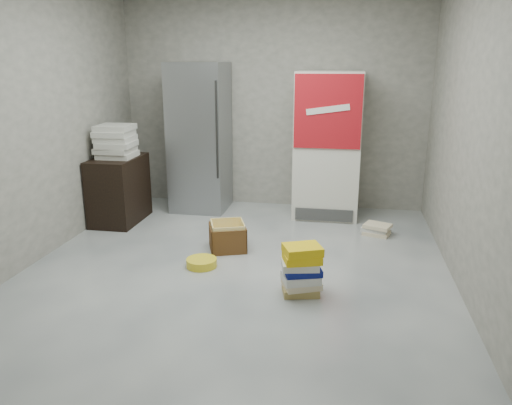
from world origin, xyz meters
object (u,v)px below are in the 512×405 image
Objects in this scene: coke_cooler at (328,145)px; phonebook_stack_main at (301,270)px; steel_fridge at (200,138)px; cardboard_box at (228,238)px; wood_shelf at (119,190)px.

phonebook_stack_main is (-0.10, -2.34, -0.68)m from coke_cooler.
phonebook_stack_main is at bearing -92.38° from coke_cooler.
steel_fridge is 4.25× the size of phonebook_stack_main.
cardboard_box is (0.69, -1.43, -0.83)m from steel_fridge.
wood_shelf reaches higher than phonebook_stack_main.
coke_cooler reaches higher than wood_shelf.
wood_shelf is at bearing -138.69° from steel_fridge.
cardboard_box is (-0.86, 0.91, -0.10)m from phonebook_stack_main.
phonebook_stack_main reaches higher than cardboard_box.
steel_fridge reaches higher than cardboard_box.
wood_shelf reaches higher than cardboard_box.
coke_cooler is at bearing 72.01° from phonebook_stack_main.
cardboard_box is at bearing -64.08° from steel_fridge.
wood_shelf is at bearing 130.27° from phonebook_stack_main.
phonebook_stack_main is at bearing -66.63° from cardboard_box.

